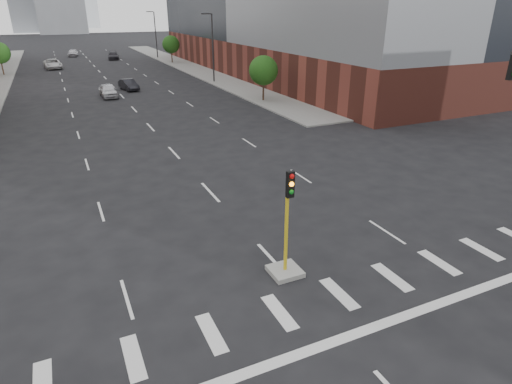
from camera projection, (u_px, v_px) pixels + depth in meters
sidewalk_right_far at (186, 66)px, 76.93m from camera, size 5.00×92.00×0.15m
median_traffic_signal at (286, 253)px, 16.62m from camera, size 1.20×1.20×4.40m
streetlight_right_a at (212, 45)px, 58.53m from camera, size 1.60×0.22×9.07m
streetlight_right_b at (155, 33)px, 87.69m from camera, size 1.60×0.22×9.07m
tree_right_near at (263, 70)px, 46.91m from camera, size 3.20×3.20×4.85m
tree_right_far at (171, 44)px, 80.23m from camera, size 3.20×3.20×4.85m
car_near_left at (108, 91)px, 50.27m from camera, size 1.90×4.51×1.52m
car_mid_right at (129, 85)px, 54.64m from camera, size 2.13×4.32×1.36m
car_far_left at (53, 64)px, 73.83m from camera, size 3.05×5.93×1.60m
car_deep_right at (113, 56)px, 87.13m from camera, size 2.66×5.27×1.47m
car_distant at (73, 53)px, 92.45m from camera, size 2.45×4.75×1.55m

